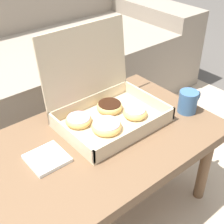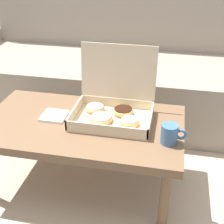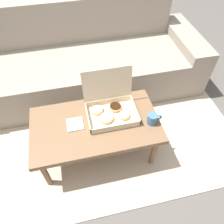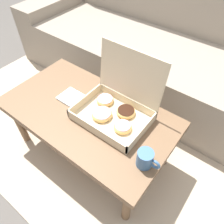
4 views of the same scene
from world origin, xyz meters
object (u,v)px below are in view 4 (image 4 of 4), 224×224
coffee_mug (145,159)px  coffee_table (88,116)px  couch (163,55)px  pastry_box (117,106)px

coffee_mug → coffee_table: bearing=168.4°
couch → coffee_table: bearing=-90.0°
couch → coffee_table: (0.00, -0.89, 0.06)m
coffee_table → coffee_mug: (0.42, -0.09, 0.09)m
pastry_box → coffee_mug: (0.28, -0.17, -0.01)m
couch → coffee_mug: bearing=-67.0°
pastry_box → couch: bearing=99.5°
coffee_mug → couch: bearing=113.0°
coffee_table → pastry_box: 0.19m
pastry_box → coffee_mug: pastry_box is taller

